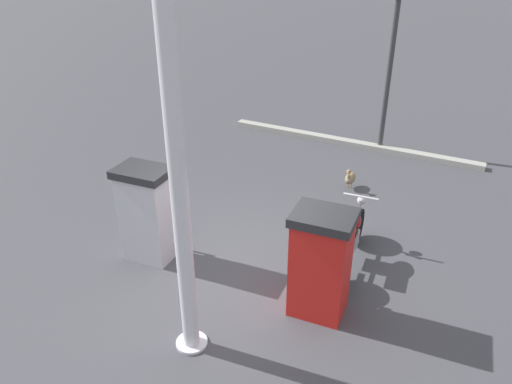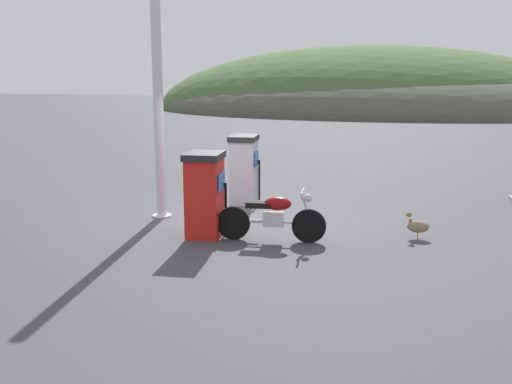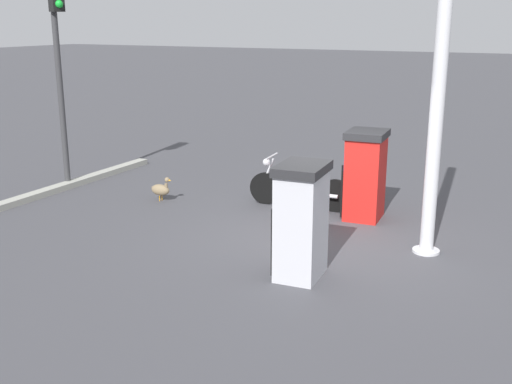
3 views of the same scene
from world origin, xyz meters
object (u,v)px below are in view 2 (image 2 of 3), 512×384
(canopy_support_pole, at_px, (158,103))
(motorcycle_near_pump, at_px, (273,216))
(wandering_duck, at_px, (417,226))
(fuel_pump_near, at_px, (205,194))
(fuel_pump_far, at_px, (244,169))

(canopy_support_pole, bearing_deg, motorcycle_near_pump, -25.48)
(wandering_duck, bearing_deg, fuel_pump_near, -169.29)
(motorcycle_near_pump, bearing_deg, wandering_duck, 16.92)
(fuel_pump_far, relative_size, canopy_support_pole, 0.32)
(fuel_pump_far, bearing_deg, motorcycle_near_pump, -66.47)
(fuel_pump_near, bearing_deg, wandering_duck, 10.71)
(wandering_duck, relative_size, canopy_support_pole, 0.10)
(wandering_duck, height_order, canopy_support_pole, canopy_support_pole)
(canopy_support_pole, bearing_deg, wandering_duck, -5.33)
(fuel_pump_near, relative_size, wandering_duck, 3.20)
(wandering_duck, distance_m, canopy_support_pole, 5.52)
(fuel_pump_near, height_order, motorcycle_near_pump, fuel_pump_near)
(fuel_pump_far, xyz_separation_m, motorcycle_near_pump, (1.26, -2.89, -0.33))
(fuel_pump_far, relative_size, wandering_duck, 3.23)
(fuel_pump_near, bearing_deg, canopy_support_pole, 138.33)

